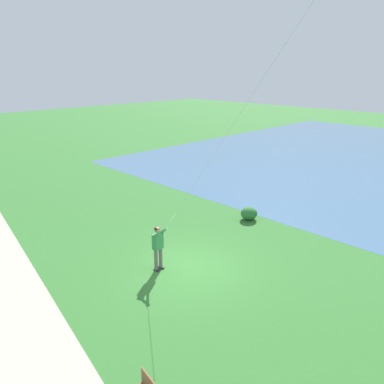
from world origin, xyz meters
name	(u,v)px	position (x,y,z in m)	size (l,w,h in m)	color
ground_plane	(188,268)	(0.00, 0.00, 0.00)	(120.00, 120.00, 0.00)	#33702D
person_kite_flyer	(158,244)	(0.87, -0.69, 1.05)	(0.52, 0.62, 1.83)	#232328
lakeside_shrub	(249,213)	(-5.57, -1.33, 0.32)	(0.87, 0.80, 0.64)	#2D7033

